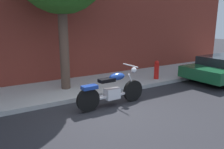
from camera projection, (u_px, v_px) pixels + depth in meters
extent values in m
plane|color=#28282D|center=(107.00, 114.00, 5.97)|extent=(60.00, 60.00, 0.00)
cube|color=#AFAFAF|center=(72.00, 88.00, 8.06)|extent=(20.36, 2.51, 0.14)
cylinder|color=black|center=(133.00, 91.00, 6.89)|extent=(0.68, 0.14, 0.68)
cylinder|color=black|center=(88.00, 100.00, 6.04)|extent=(0.68, 0.14, 0.68)
cube|color=silver|center=(112.00, 93.00, 6.46)|extent=(0.45, 0.29, 0.32)
cube|color=silver|center=(112.00, 96.00, 6.47)|extent=(1.42, 0.13, 0.06)
ellipsoid|color=navy|center=(117.00, 77.00, 6.44)|extent=(0.53, 0.28, 0.22)
cube|color=black|center=(107.00, 80.00, 6.26)|extent=(0.49, 0.26, 0.10)
cube|color=navy|center=(89.00, 87.00, 5.99)|extent=(0.45, 0.25, 0.10)
cylinder|color=silver|center=(132.00, 82.00, 6.80)|extent=(0.27, 0.06, 0.58)
cylinder|color=silver|center=(130.00, 65.00, 6.64)|extent=(0.06, 0.70, 0.04)
sphere|color=silver|center=(134.00, 70.00, 6.75)|extent=(0.17, 0.17, 0.17)
cylinder|color=silver|center=(102.00, 97.00, 6.47)|extent=(0.80, 0.12, 0.09)
cylinder|color=black|center=(193.00, 73.00, 9.46)|extent=(0.65, 0.24, 0.64)
cylinder|color=#503A2F|center=(64.00, 45.00, 7.49)|extent=(0.32, 0.32, 3.38)
cylinder|color=red|center=(156.00, 73.00, 9.13)|extent=(0.20, 0.20, 0.75)
sphere|color=red|center=(157.00, 63.00, 9.03)|extent=(0.19, 0.19, 0.19)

